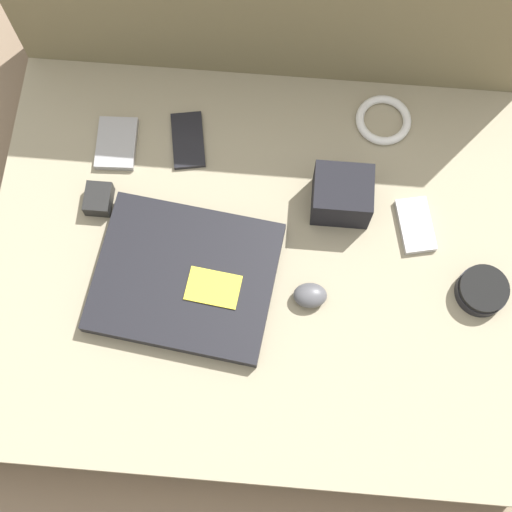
{
  "coord_description": "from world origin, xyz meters",
  "views": [
    {
      "loc": [
        0.03,
        -0.39,
        1.33
      ],
      "look_at": [
        0.0,
        0.0,
        0.16
      ],
      "focal_mm": 50.0,
      "sensor_mm": 36.0,
      "label": 1
    }
  ],
  "objects_px": {
    "phone_small": "(188,140)",
    "camera_pouch": "(342,195)",
    "charger_brick": "(99,199)",
    "speaker_puck": "(482,290)",
    "phone_black": "(416,225)",
    "laptop": "(185,277)",
    "phone_silver": "(117,143)",
    "computer_mouse": "(310,295)"
  },
  "relations": [
    {
      "from": "laptop",
      "to": "camera_pouch",
      "type": "distance_m",
      "value": 0.31
    },
    {
      "from": "speaker_puck",
      "to": "phone_black",
      "type": "distance_m",
      "value": 0.16
    },
    {
      "from": "laptop",
      "to": "camera_pouch",
      "type": "xyz_separation_m",
      "value": [
        0.26,
        0.16,
        0.03
      ]
    },
    {
      "from": "phone_small",
      "to": "phone_silver",
      "type": "bearing_deg",
      "value": 177.76
    },
    {
      "from": "laptop",
      "to": "charger_brick",
      "type": "distance_m",
      "value": 0.22
    },
    {
      "from": "computer_mouse",
      "to": "phone_black",
      "type": "height_order",
      "value": "computer_mouse"
    },
    {
      "from": "phone_silver",
      "to": "camera_pouch",
      "type": "xyz_separation_m",
      "value": [
        0.42,
        -0.08,
        0.03
      ]
    },
    {
      "from": "phone_small",
      "to": "camera_pouch",
      "type": "xyz_separation_m",
      "value": [
        0.29,
        -0.1,
        0.04
      ]
    },
    {
      "from": "laptop",
      "to": "phone_black",
      "type": "bearing_deg",
      "value": 25.49
    },
    {
      "from": "computer_mouse",
      "to": "phone_small",
      "type": "bearing_deg",
      "value": 126.95
    },
    {
      "from": "speaker_puck",
      "to": "phone_small",
      "type": "bearing_deg",
      "value": 155.06
    },
    {
      "from": "laptop",
      "to": "phone_silver",
      "type": "relative_size",
      "value": 3.12
    },
    {
      "from": "computer_mouse",
      "to": "charger_brick",
      "type": "relative_size",
      "value": 1.07
    },
    {
      "from": "laptop",
      "to": "computer_mouse",
      "type": "relative_size",
      "value": 5.5
    },
    {
      "from": "phone_black",
      "to": "charger_brick",
      "type": "relative_size",
      "value": 1.95
    },
    {
      "from": "camera_pouch",
      "to": "phone_small",
      "type": "bearing_deg",
      "value": 160.24
    },
    {
      "from": "laptop",
      "to": "phone_silver",
      "type": "xyz_separation_m",
      "value": [
        -0.16,
        0.25,
        -0.01
      ]
    },
    {
      "from": "phone_silver",
      "to": "phone_small",
      "type": "height_order",
      "value": "phone_silver"
    },
    {
      "from": "computer_mouse",
      "to": "camera_pouch",
      "type": "relative_size",
      "value": 0.59
    },
    {
      "from": "phone_black",
      "to": "charger_brick",
      "type": "bearing_deg",
      "value": 167.82
    },
    {
      "from": "computer_mouse",
      "to": "camera_pouch",
      "type": "distance_m",
      "value": 0.19
    },
    {
      "from": "phone_small",
      "to": "charger_brick",
      "type": "relative_size",
      "value": 2.14
    },
    {
      "from": "phone_small",
      "to": "laptop",
      "type": "bearing_deg",
      "value": -94.64
    },
    {
      "from": "computer_mouse",
      "to": "charger_brick",
      "type": "bearing_deg",
      "value": 155.46
    },
    {
      "from": "phone_black",
      "to": "speaker_puck",
      "type": "bearing_deg",
      "value": -57.38
    },
    {
      "from": "camera_pouch",
      "to": "charger_brick",
      "type": "height_order",
      "value": "camera_pouch"
    },
    {
      "from": "computer_mouse",
      "to": "charger_brick",
      "type": "height_order",
      "value": "computer_mouse"
    },
    {
      "from": "phone_silver",
      "to": "computer_mouse",
      "type": "bearing_deg",
      "value": -37.9
    },
    {
      "from": "laptop",
      "to": "phone_black",
      "type": "distance_m",
      "value": 0.42
    },
    {
      "from": "computer_mouse",
      "to": "phone_black",
      "type": "xyz_separation_m",
      "value": [
        0.18,
        0.15,
        -0.01
      ]
    },
    {
      "from": "phone_small",
      "to": "speaker_puck",
      "type": "bearing_deg",
      "value": -35.31
    },
    {
      "from": "charger_brick",
      "to": "laptop",
      "type": "bearing_deg",
      "value": -37.62
    },
    {
      "from": "computer_mouse",
      "to": "camera_pouch",
      "type": "bearing_deg",
      "value": 72.62
    },
    {
      "from": "speaker_puck",
      "to": "phone_black",
      "type": "relative_size",
      "value": 0.79
    },
    {
      "from": "phone_silver",
      "to": "speaker_puck",
      "type": "bearing_deg",
      "value": -21.74
    },
    {
      "from": "laptop",
      "to": "phone_black",
      "type": "xyz_separation_m",
      "value": [
        0.4,
        0.13,
        -0.01
      ]
    },
    {
      "from": "phone_black",
      "to": "charger_brick",
      "type": "height_order",
      "value": "charger_brick"
    },
    {
      "from": "camera_pouch",
      "to": "charger_brick",
      "type": "xyz_separation_m",
      "value": [
        -0.43,
        -0.03,
        -0.03
      ]
    },
    {
      "from": "phone_silver",
      "to": "phone_black",
      "type": "relative_size",
      "value": 0.96
    },
    {
      "from": "phone_silver",
      "to": "phone_small",
      "type": "xyz_separation_m",
      "value": [
        0.13,
        0.02,
        -0.0
      ]
    },
    {
      "from": "phone_small",
      "to": "camera_pouch",
      "type": "relative_size",
      "value": 1.18
    },
    {
      "from": "laptop",
      "to": "phone_silver",
      "type": "distance_m",
      "value": 0.29
    }
  ]
}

